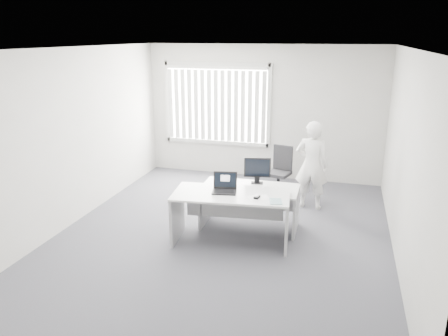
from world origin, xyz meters
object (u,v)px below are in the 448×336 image
(person, at_px, (312,165))
(office_chair, at_px, (279,179))
(laptop, at_px, (224,184))
(desk_near, at_px, (231,207))
(monitor, at_px, (257,171))
(desk_far, at_px, (250,198))

(person, bearing_deg, office_chair, -38.60)
(person, xyz_separation_m, laptop, (-1.12, -1.69, 0.12))
(desk_near, bearing_deg, monitor, 67.40)
(laptop, bearing_deg, desk_near, -12.18)
(laptop, xyz_separation_m, monitor, (0.33, 0.77, -0.00))
(person, relative_size, laptop, 4.52)
(office_chair, height_order, laptop, laptop)
(desk_far, bearing_deg, laptop, -115.03)
(laptop, height_order, monitor, monitor)
(desk_near, distance_m, person, 1.99)
(monitor, bearing_deg, desk_near, -116.09)
(monitor, bearing_deg, office_chair, 74.94)
(office_chair, height_order, person, person)
(person, bearing_deg, desk_far, 57.17)
(desk_near, height_order, office_chair, office_chair)
(person, height_order, laptop, person)
(desk_far, distance_m, monitor, 0.46)
(person, distance_m, monitor, 1.21)
(desk_far, height_order, monitor, monitor)
(desk_far, relative_size, laptop, 4.36)
(desk_near, height_order, laptop, laptop)
(desk_far, xyz_separation_m, laptop, (-0.26, -0.57, 0.41))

